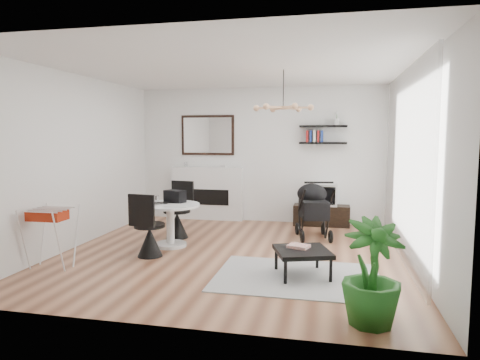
% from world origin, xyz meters
% --- Properties ---
extents(floor, '(5.00, 5.00, 0.00)m').
position_xyz_m(floor, '(0.00, 0.00, 0.00)').
color(floor, brown).
rests_on(floor, ground).
extents(ceiling, '(5.00, 5.00, 0.00)m').
position_xyz_m(ceiling, '(0.00, 0.00, 2.70)').
color(ceiling, white).
rests_on(ceiling, wall_back).
extents(wall_back, '(5.00, 0.00, 5.00)m').
position_xyz_m(wall_back, '(0.00, 2.50, 1.35)').
color(wall_back, white).
rests_on(wall_back, floor).
extents(wall_left, '(0.00, 5.00, 5.00)m').
position_xyz_m(wall_left, '(-2.50, 0.00, 1.35)').
color(wall_left, white).
rests_on(wall_left, floor).
extents(wall_right, '(0.00, 5.00, 5.00)m').
position_xyz_m(wall_right, '(2.50, 0.00, 1.35)').
color(wall_right, white).
rests_on(wall_right, floor).
extents(sheer_curtain, '(0.04, 3.60, 2.60)m').
position_xyz_m(sheer_curtain, '(2.40, 0.20, 1.35)').
color(sheer_curtain, white).
rests_on(sheer_curtain, wall_right).
extents(fireplace, '(1.50, 0.17, 2.16)m').
position_xyz_m(fireplace, '(-1.10, 2.42, 0.69)').
color(fireplace, white).
rests_on(fireplace, floor).
extents(shelf_lower, '(0.90, 0.25, 0.04)m').
position_xyz_m(shelf_lower, '(1.24, 2.37, 1.60)').
color(shelf_lower, black).
rests_on(shelf_lower, wall_back).
extents(shelf_upper, '(0.90, 0.25, 0.04)m').
position_xyz_m(shelf_upper, '(1.24, 2.37, 1.92)').
color(shelf_upper, black).
rests_on(shelf_upper, wall_back).
extents(pendant_lamp, '(0.90, 0.90, 0.10)m').
position_xyz_m(pendant_lamp, '(0.70, 0.30, 2.15)').
color(pendant_lamp, tan).
rests_on(pendant_lamp, ceiling).
extents(tv_console, '(1.07, 0.37, 0.40)m').
position_xyz_m(tv_console, '(1.24, 2.30, 0.20)').
color(tv_console, black).
rests_on(tv_console, floor).
extents(crt_tv, '(0.49, 0.42, 0.42)m').
position_xyz_m(crt_tv, '(1.29, 2.30, 0.61)').
color(crt_tv, silver).
rests_on(crt_tv, tv_console).
extents(dining_table, '(0.93, 0.93, 0.68)m').
position_xyz_m(dining_table, '(-1.05, 0.20, 0.45)').
color(dining_table, white).
rests_on(dining_table, floor).
extents(laptop, '(0.38, 0.37, 0.03)m').
position_xyz_m(laptop, '(-1.16, 0.16, 0.69)').
color(laptop, black).
rests_on(laptop, dining_table).
extents(black_bag, '(0.37, 0.29, 0.19)m').
position_xyz_m(black_bag, '(-1.04, 0.38, 0.77)').
color(black_bag, black).
rests_on(black_bag, dining_table).
extents(newspaper, '(0.38, 0.32, 0.01)m').
position_xyz_m(newspaper, '(-0.88, 0.07, 0.68)').
color(newspaper, silver).
rests_on(newspaper, dining_table).
extents(drinking_glass, '(0.06, 0.06, 0.10)m').
position_xyz_m(drinking_glass, '(-1.32, 0.32, 0.73)').
color(drinking_glass, white).
rests_on(drinking_glass, dining_table).
extents(chair_far, '(0.47, 0.49, 0.96)m').
position_xyz_m(chair_far, '(-1.14, 0.78, 0.30)').
color(chair_far, black).
rests_on(chair_far, floor).
extents(chair_near, '(0.45, 0.47, 0.93)m').
position_xyz_m(chair_near, '(-1.14, -0.41, 0.29)').
color(chair_near, black).
rests_on(chair_near, floor).
extents(drying_rack, '(0.54, 0.51, 0.80)m').
position_xyz_m(drying_rack, '(-2.18, -1.18, 0.42)').
color(drying_rack, white).
rests_on(drying_rack, floor).
extents(stroller, '(0.68, 0.91, 1.03)m').
position_xyz_m(stroller, '(1.12, 1.27, 0.44)').
color(stroller, black).
rests_on(stroller, floor).
extents(rug, '(2.01, 1.45, 0.01)m').
position_xyz_m(rug, '(1.02, -0.88, 0.01)').
color(rug, '#A3A3A3').
rests_on(rug, floor).
extents(coffee_table, '(0.81, 0.81, 0.33)m').
position_xyz_m(coffee_table, '(1.08, -0.82, 0.30)').
color(coffee_table, black).
rests_on(coffee_table, rug).
extents(magazines, '(0.30, 0.27, 0.04)m').
position_xyz_m(magazines, '(1.03, -0.74, 0.36)').
color(magazines, '#BA412E').
rests_on(magazines, coffee_table).
extents(potted_plant, '(0.71, 0.71, 0.99)m').
position_xyz_m(potted_plant, '(1.80, -2.06, 0.50)').
color(potted_plant, '#1E5E1A').
rests_on(potted_plant, floor).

